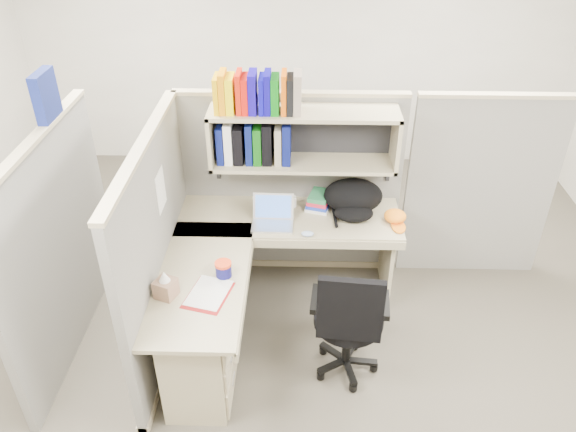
{
  "coord_description": "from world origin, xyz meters",
  "views": [
    {
      "loc": [
        0.09,
        -3.12,
        3.13
      ],
      "look_at": [
        -0.0,
        0.25,
        0.94
      ],
      "focal_mm": 35.0,
      "sensor_mm": 36.0,
      "label": 1
    }
  ],
  "objects_px": {
    "desk": "(227,319)",
    "snack_canister": "(223,269)",
    "backpack": "(354,200)",
    "task_chair": "(347,337)",
    "laptop": "(272,214)"
  },
  "relations": [
    {
      "from": "desk",
      "to": "snack_canister",
      "type": "xyz_separation_m",
      "value": [
        -0.02,
        0.11,
        0.35
      ]
    },
    {
      "from": "backpack",
      "to": "desk",
      "type": "bearing_deg",
      "value": -121.7
    },
    {
      "from": "desk",
      "to": "backpack",
      "type": "bearing_deg",
      "value": 44.63
    },
    {
      "from": "snack_canister",
      "to": "task_chair",
      "type": "height_order",
      "value": "task_chair"
    },
    {
      "from": "laptop",
      "to": "snack_canister",
      "type": "xyz_separation_m",
      "value": [
        -0.3,
        -0.61,
        -0.05
      ]
    },
    {
      "from": "desk",
      "to": "laptop",
      "type": "distance_m",
      "value": 0.87
    },
    {
      "from": "laptop",
      "to": "snack_canister",
      "type": "bearing_deg",
      "value": -114.9
    },
    {
      "from": "laptop",
      "to": "backpack",
      "type": "bearing_deg",
      "value": 16.96
    },
    {
      "from": "backpack",
      "to": "laptop",
      "type": "bearing_deg",
      "value": -150.49
    },
    {
      "from": "snack_canister",
      "to": "task_chair",
      "type": "relative_size",
      "value": 0.11
    },
    {
      "from": "desk",
      "to": "laptop",
      "type": "bearing_deg",
      "value": 68.57
    },
    {
      "from": "task_chair",
      "to": "laptop",
      "type": "bearing_deg",
      "value": 124.76
    },
    {
      "from": "backpack",
      "to": "task_chair",
      "type": "bearing_deg",
      "value": -80.94
    },
    {
      "from": "desk",
      "to": "task_chair",
      "type": "relative_size",
      "value": 1.75
    },
    {
      "from": "backpack",
      "to": "snack_canister",
      "type": "xyz_separation_m",
      "value": [
        -0.92,
        -0.79,
        -0.08
      ]
    }
  ]
}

